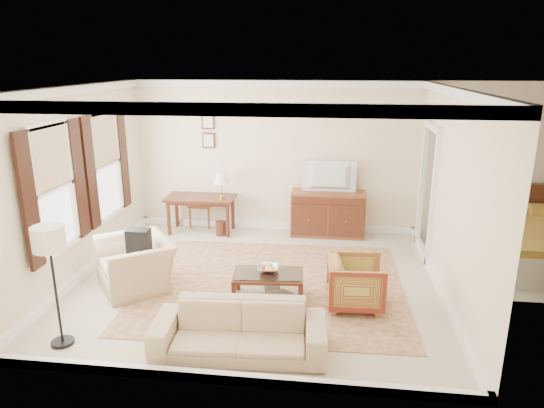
% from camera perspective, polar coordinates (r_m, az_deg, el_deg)
% --- Properties ---
extents(room_shell, '(5.51, 5.01, 2.91)m').
position_cam_1_polar(room_shell, '(6.83, -2.00, 10.02)').
color(room_shell, beige).
rests_on(room_shell, ground).
extents(annex_bedroom, '(3.00, 2.70, 2.90)m').
position_cam_1_polar(annex_bedroom, '(9.05, 28.92, -4.35)').
color(annex_bedroom, beige).
rests_on(annex_bedroom, ground).
extents(window_front, '(0.12, 1.56, 1.80)m').
position_cam_1_polar(window_front, '(7.29, -24.33, 1.59)').
color(window_front, '#CCB284').
rests_on(window_front, room_shell).
extents(window_rear, '(0.12, 1.56, 1.80)m').
position_cam_1_polar(window_rear, '(8.65, -18.97, 4.34)').
color(window_rear, '#CCB284').
rests_on(window_rear, room_shell).
extents(doorway, '(0.10, 1.12, 2.25)m').
position_cam_1_polar(doorway, '(8.64, 17.78, 1.19)').
color(doorway, white).
rests_on(doorway, room_shell).
extents(rug, '(3.97, 3.43, 0.01)m').
position_cam_1_polar(rug, '(7.39, -0.07, -9.45)').
color(rug, maroon).
rests_on(rug, room_shell).
extents(writing_desk, '(1.31, 0.66, 0.72)m').
position_cam_1_polar(writing_desk, '(9.49, -8.38, 0.22)').
color(writing_desk, '#4D2316').
rests_on(writing_desk, room_shell).
extents(desk_chair, '(0.54, 0.54, 1.05)m').
position_cam_1_polar(desk_chair, '(9.86, -8.32, 0.34)').
color(desk_chair, brown).
rests_on(desk_chair, room_shell).
extents(desk_lamp, '(0.32, 0.32, 0.50)m').
position_cam_1_polar(desk_lamp, '(9.29, -5.95, 2.27)').
color(desk_lamp, silver).
rests_on(desk_lamp, writing_desk).
extents(framed_prints, '(0.25, 0.04, 0.68)m').
position_cam_1_polar(framed_prints, '(9.56, -7.51, 8.56)').
color(framed_prints, '#4D2316').
rests_on(framed_prints, room_shell).
extents(sideboard, '(1.39, 0.53, 0.86)m').
position_cam_1_polar(sideboard, '(9.34, 6.58, -1.13)').
color(sideboard, brown).
rests_on(sideboard, room_shell).
extents(tv, '(0.96, 0.55, 0.13)m').
position_cam_1_polar(tv, '(9.09, 6.76, 4.30)').
color(tv, black).
rests_on(tv, sideboard).
extents(coffee_table, '(1.01, 0.64, 0.41)m').
position_cam_1_polar(coffee_table, '(6.85, -0.45, -8.85)').
color(coffee_table, '#4D2316').
rests_on(coffee_table, room_shell).
extents(fruit_bowl, '(0.42, 0.42, 0.10)m').
position_cam_1_polar(fruit_bowl, '(6.83, -0.43, -7.50)').
color(fruit_bowl, silver).
rests_on(fruit_bowl, coffee_table).
extents(book_a, '(0.28, 0.13, 0.38)m').
position_cam_1_polar(book_a, '(6.98, -0.97, -9.67)').
color(book_a, brown).
rests_on(book_a, coffee_table).
extents(book_b, '(0.24, 0.18, 0.38)m').
position_cam_1_polar(book_b, '(6.82, 0.46, -10.38)').
color(book_b, brown).
rests_on(book_b, coffee_table).
extents(striped_armchair, '(0.73, 0.77, 0.76)m').
position_cam_1_polar(striped_armchair, '(6.74, 9.84, -8.87)').
color(striped_armchair, maroon).
rests_on(striped_armchair, room_shell).
extents(club_armchair, '(1.24, 1.32, 0.97)m').
position_cam_1_polar(club_armchair, '(7.44, -15.80, -5.90)').
color(club_armchair, tan).
rests_on(club_armchair, room_shell).
extents(backpack, '(0.31, 0.38, 0.40)m').
position_cam_1_polar(backpack, '(7.32, -15.42, -4.14)').
color(backpack, black).
rests_on(backpack, club_armchair).
extents(sofa, '(2.00, 0.69, 0.77)m').
position_cam_1_polar(sofa, '(5.67, -3.86, -13.77)').
color(sofa, tan).
rests_on(sofa, room_shell).
extents(floor_lamp, '(0.36, 0.36, 1.48)m').
position_cam_1_polar(floor_lamp, '(6.00, -24.70, -4.66)').
color(floor_lamp, black).
rests_on(floor_lamp, room_shell).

